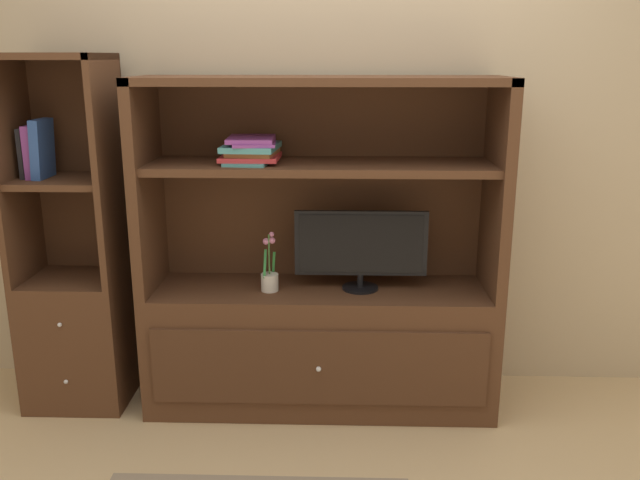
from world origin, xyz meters
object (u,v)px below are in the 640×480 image
object	(u,v)px
magazine_stack	(252,150)
bookshelf_tall	(76,293)
upright_book_row	(37,150)
potted_plant	(270,277)
tv_monitor	(361,246)
media_console	(320,307)

from	to	relation	value
magazine_stack	bookshelf_tall	xyz separation A→B (m)	(-0.87, 0.01, -0.70)
upright_book_row	potted_plant	bearing A→B (deg)	-2.37
tv_monitor	bookshelf_tall	xyz separation A→B (m)	(-1.37, 0.02, -0.25)
magazine_stack	upright_book_row	xyz separation A→B (m)	(-0.98, 0.00, -0.01)
bookshelf_tall	magazine_stack	bearing A→B (deg)	-0.63
media_console	bookshelf_tall	distance (m)	1.18
magazine_stack	tv_monitor	bearing A→B (deg)	-1.12
tv_monitor	potted_plant	world-z (taller)	tv_monitor
media_console	potted_plant	size ratio (longest dim) A/B	5.82
potted_plant	media_console	bearing A→B (deg)	12.31
tv_monitor	magazine_stack	world-z (taller)	magazine_stack
tv_monitor	upright_book_row	xyz separation A→B (m)	(-1.48, 0.01, 0.44)
tv_monitor	potted_plant	distance (m)	0.45
media_console	tv_monitor	size ratio (longest dim) A/B	2.68
magazine_stack	upright_book_row	size ratio (longest dim) A/B	1.23
tv_monitor	upright_book_row	size ratio (longest dim) A/B	2.29
potted_plant	upright_book_row	bearing A→B (deg)	177.63
magazine_stack	upright_book_row	world-z (taller)	upright_book_row
media_console	tv_monitor	xyz separation A→B (m)	(0.19, -0.02, 0.31)
upright_book_row	media_console	bearing A→B (deg)	0.34
magazine_stack	upright_book_row	distance (m)	0.98
bookshelf_tall	upright_book_row	bearing A→B (deg)	-175.27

